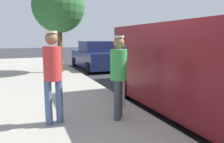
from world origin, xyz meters
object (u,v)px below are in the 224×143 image
parked_van (199,68)px  street_tree (59,7)px  pedestrian_in_red (53,71)px  pedestrian_in_green (119,72)px  parking_meter_near (124,65)px  parked_sedan_behind (95,56)px

parked_van → street_tree: size_ratio=1.17×
street_tree → pedestrian_in_red: bearing=79.9°
pedestrian_in_green → street_tree: bearing=-89.3°
parking_meter_near → parked_van: 1.72m
parking_meter_near → pedestrian_in_red: 1.72m
parked_van → pedestrian_in_red: bearing=-8.2°
parking_meter_near → parked_van: (-1.50, 0.84, -0.03)m
street_tree → parked_van: bearing=105.6°
parking_meter_near → parked_van: size_ratio=0.29×
street_tree → pedestrian_in_green: bearing=90.7°
pedestrian_in_green → parked_van: bearing=173.3°
parked_sedan_behind → parked_van: bearing=88.4°
parked_van → pedestrian_in_green: bearing=-6.7°
pedestrian_in_red → parked_van: 3.22m
parked_sedan_behind → pedestrian_in_red: bearing=66.8°
parked_sedan_behind → street_tree: 3.64m
parking_meter_near → parked_van: parked_van is taller
parking_meter_near → pedestrian_in_red: (1.68, 0.38, 0.01)m
pedestrian_in_green → parked_van: 1.92m
pedestrian_in_green → parked_van: parked_van is taller
parking_meter_near → parked_sedan_behind: size_ratio=0.35×
pedestrian_in_red → parked_van: size_ratio=0.35×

